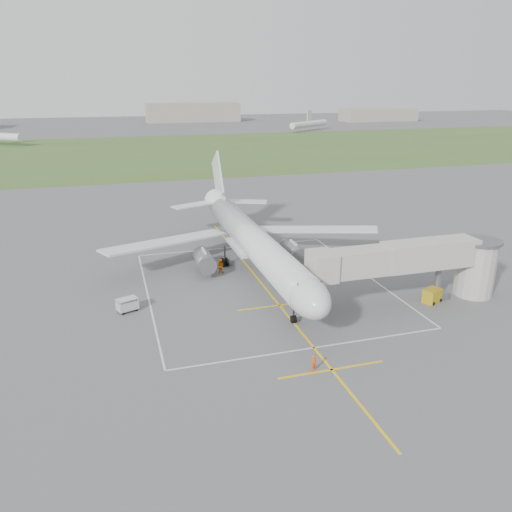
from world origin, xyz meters
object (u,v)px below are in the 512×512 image
object	(u,v)px
jet_bridge	(423,262)
gpu_unit	(432,296)
airliner	(253,241)
baggage_cart	(127,305)
ramp_worker_nose	(314,363)
ramp_worker_wing	(221,266)

from	to	relation	value
jet_bridge	gpu_unit	distance (m)	4.21
jet_bridge	airliner	bearing A→B (deg)	137.81
baggage_cart	ramp_worker_nose	bearing A→B (deg)	-69.77
jet_bridge	ramp_worker_nose	bearing A→B (deg)	-149.36
airliner	ramp_worker_nose	xyz separation A→B (m)	(-1.62, -24.53, -3.62)
jet_bridge	ramp_worker_wing	size ratio (longest dim) A/B	12.30
gpu_unit	ramp_worker_nose	xyz separation A→B (m)	(-18.64, -9.65, -0.00)
airliner	baggage_cart	distance (m)	18.46
airliner	baggage_cart	size ratio (longest dim) A/B	18.66
airliner	gpu_unit	xyz separation A→B (m)	(17.01, -14.87, -3.61)
airliner	ramp_worker_wing	size ratio (longest dim) A/B	24.57
ramp_worker_nose	baggage_cart	bearing A→B (deg)	97.70
gpu_unit	baggage_cart	distance (m)	34.30
baggage_cart	gpu_unit	bearing A→B (deg)	-33.31
baggage_cart	ramp_worker_nose	distance (m)	22.62
gpu_unit	baggage_cart	world-z (taller)	gpu_unit
jet_bridge	gpu_unit	world-z (taller)	jet_bridge
ramp_worker_nose	ramp_worker_wing	distance (m)	25.88
jet_bridge	baggage_cart	bearing A→B (deg)	168.13
gpu_unit	ramp_worker_nose	distance (m)	20.99
airliner	gpu_unit	world-z (taller)	airliner
jet_bridge	ramp_worker_wing	world-z (taller)	jet_bridge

